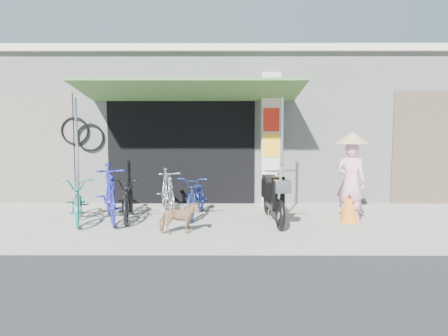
{
  "coord_description": "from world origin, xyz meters",
  "views": [
    {
      "loc": [
        -0.17,
        -7.53,
        1.88
      ],
      "look_at": [
        -0.2,
        1.0,
        1.0
      ],
      "focal_mm": 35.0,
      "sensor_mm": 36.0,
      "label": 1
    }
  ],
  "objects_px": {
    "bike_navy": "(197,196)",
    "street_dog": "(179,218)",
    "bike_black": "(129,198)",
    "bike_silver": "(168,191)",
    "bike_blue": "(110,193)",
    "bike_teal": "(78,199)",
    "nun": "(351,178)",
    "moped": "(273,196)"
  },
  "relations": [
    {
      "from": "bike_blue",
      "to": "street_dog",
      "type": "height_order",
      "value": "bike_blue"
    },
    {
      "from": "street_dog",
      "to": "nun",
      "type": "relative_size",
      "value": 0.38
    },
    {
      "from": "bike_blue",
      "to": "bike_navy",
      "type": "relative_size",
      "value": 1.13
    },
    {
      "from": "bike_black",
      "to": "bike_navy",
      "type": "height_order",
      "value": "bike_black"
    },
    {
      "from": "bike_navy",
      "to": "bike_blue",
      "type": "bearing_deg",
      "value": -159.39
    },
    {
      "from": "bike_black",
      "to": "bike_blue",
      "type": "bearing_deg",
      "value": -167.35
    },
    {
      "from": "bike_blue",
      "to": "moped",
      "type": "height_order",
      "value": "bike_blue"
    },
    {
      "from": "bike_blue",
      "to": "bike_silver",
      "type": "relative_size",
      "value": 1.15
    },
    {
      "from": "bike_teal",
      "to": "bike_blue",
      "type": "distance_m",
      "value": 0.6
    },
    {
      "from": "bike_navy",
      "to": "street_dog",
      "type": "relative_size",
      "value": 2.44
    },
    {
      "from": "moped",
      "to": "bike_teal",
      "type": "bearing_deg",
      "value": 176.95
    },
    {
      "from": "bike_black",
      "to": "bike_silver",
      "type": "xyz_separation_m",
      "value": [
        0.67,
        0.57,
        0.05
      ]
    },
    {
      "from": "bike_silver",
      "to": "street_dog",
      "type": "relative_size",
      "value": 2.4
    },
    {
      "from": "bike_teal",
      "to": "bike_black",
      "type": "bearing_deg",
      "value": -4.84
    },
    {
      "from": "moped",
      "to": "nun",
      "type": "bearing_deg",
      "value": -5.17
    },
    {
      "from": "bike_blue",
      "to": "nun",
      "type": "height_order",
      "value": "nun"
    },
    {
      "from": "bike_blue",
      "to": "street_dog",
      "type": "xyz_separation_m",
      "value": [
        1.43,
        -1.0,
        -0.27
      ]
    },
    {
      "from": "bike_black",
      "to": "moped",
      "type": "distance_m",
      "value": 2.79
    },
    {
      "from": "bike_silver",
      "to": "bike_navy",
      "type": "xyz_separation_m",
      "value": [
        0.62,
        -0.3,
        -0.05
      ]
    },
    {
      "from": "bike_blue",
      "to": "street_dog",
      "type": "relative_size",
      "value": 2.76
    },
    {
      "from": "bike_navy",
      "to": "street_dog",
      "type": "height_order",
      "value": "bike_navy"
    },
    {
      "from": "bike_black",
      "to": "bike_navy",
      "type": "relative_size",
      "value": 1.01
    },
    {
      "from": "bike_teal",
      "to": "street_dog",
      "type": "bearing_deg",
      "value": -42.2
    },
    {
      "from": "bike_navy",
      "to": "bike_teal",
      "type": "bearing_deg",
      "value": -160.79
    },
    {
      "from": "bike_blue",
      "to": "bike_navy",
      "type": "distance_m",
      "value": 1.69
    },
    {
      "from": "bike_silver",
      "to": "moped",
      "type": "relative_size",
      "value": 0.84
    },
    {
      "from": "bike_blue",
      "to": "nun",
      "type": "bearing_deg",
      "value": -19.64
    },
    {
      "from": "moped",
      "to": "nun",
      "type": "distance_m",
      "value": 1.52
    },
    {
      "from": "moped",
      "to": "bike_blue",
      "type": "bearing_deg",
      "value": 175.62
    },
    {
      "from": "bike_navy",
      "to": "street_dog",
      "type": "xyz_separation_m",
      "value": [
        -0.21,
        -1.39,
        -0.14
      ]
    },
    {
      "from": "bike_navy",
      "to": "moped",
      "type": "xyz_separation_m",
      "value": [
        1.49,
        -0.41,
        0.06
      ]
    },
    {
      "from": "bike_teal",
      "to": "bike_black",
      "type": "height_order",
      "value": "bike_teal"
    },
    {
      "from": "bike_teal",
      "to": "bike_black",
      "type": "distance_m",
      "value": 0.94
    },
    {
      "from": "moped",
      "to": "bike_navy",
      "type": "bearing_deg",
      "value": 160.52
    },
    {
      "from": "bike_navy",
      "to": "nun",
      "type": "xyz_separation_m",
      "value": [
        2.96,
        -0.43,
        0.43
      ]
    },
    {
      "from": "bike_teal",
      "to": "street_dog",
      "type": "distance_m",
      "value": 2.21
    },
    {
      "from": "bike_navy",
      "to": "street_dog",
      "type": "distance_m",
      "value": 1.42
    },
    {
      "from": "bike_teal",
      "to": "street_dog",
      "type": "height_order",
      "value": "bike_teal"
    },
    {
      "from": "bike_teal",
      "to": "bike_silver",
      "type": "distance_m",
      "value": 1.77
    },
    {
      "from": "bike_black",
      "to": "street_dog",
      "type": "bearing_deg",
      "value": -53.72
    },
    {
      "from": "bike_silver",
      "to": "nun",
      "type": "distance_m",
      "value": 3.68
    },
    {
      "from": "bike_teal",
      "to": "bike_silver",
      "type": "height_order",
      "value": "bike_silver"
    }
  ]
}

